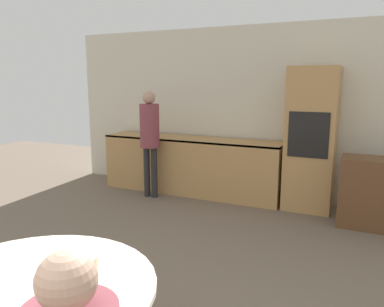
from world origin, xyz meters
TOP-DOWN VIEW (x-y plane):
  - wall_back at (0.00, 5.61)m, footprint 6.75×0.05m
  - kitchen_counter at (-1.07, 5.27)m, footprint 2.91×0.60m
  - oven_unit at (0.74, 5.28)m, footprint 0.65×0.59m
  - person_standing at (-1.54, 4.78)m, footprint 0.30×0.30m
  - bowl_near at (0.07, 1.46)m, footprint 0.16×0.16m

SIDE VIEW (x-z plane):
  - kitchen_counter at x=-1.07m, z-range 0.01..0.90m
  - bowl_near at x=0.07m, z-range 0.76..0.81m
  - oven_unit at x=0.74m, z-range 0.00..1.97m
  - person_standing at x=-1.54m, z-range 0.21..1.83m
  - wall_back at x=0.00m, z-range 0.00..2.60m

